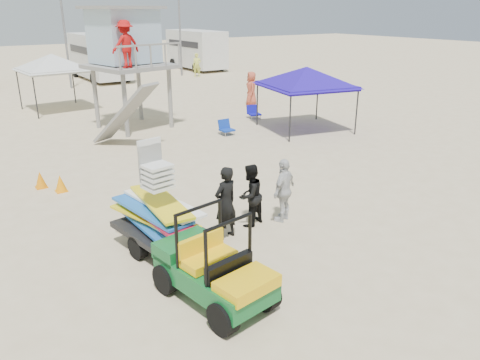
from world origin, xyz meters
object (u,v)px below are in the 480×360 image
surf_trailer (158,212)px  canopy_blue (307,70)px  man_left (226,203)px  utility_cart (214,263)px  lifeguard_tower (125,41)px

surf_trailer → canopy_blue: (9.86, 6.52, 1.67)m
canopy_blue → man_left: bearing=-140.8°
utility_cart → man_left: (1.52, 2.03, 0.07)m
utility_cart → man_left: size_ratio=1.38×
man_left → canopy_blue: size_ratio=0.45×
surf_trailer → lifeguard_tower: size_ratio=0.52×
utility_cart → surf_trailer: size_ratio=0.92×
utility_cart → man_left: bearing=53.2°
man_left → lifeguard_tower: lifeguard_tower is taller
lifeguard_tower → canopy_blue: (6.13, -4.61, -1.16)m
man_left → canopy_blue: (8.34, 6.82, 1.70)m
utility_cart → canopy_blue: (9.86, 8.85, 1.77)m
man_left → utility_cart: bearing=41.3°
lifeguard_tower → surf_trailer: bearing=-108.5°
man_left → canopy_blue: canopy_blue is taller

